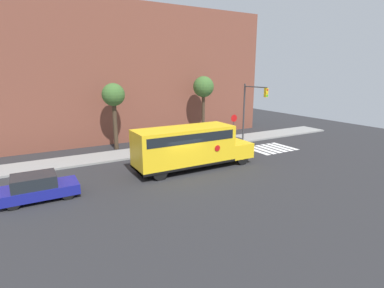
# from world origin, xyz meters

# --- Properties ---
(ground_plane) EXTENTS (60.00, 60.00, 0.00)m
(ground_plane) POSITION_xyz_m (0.00, 0.00, 0.00)
(ground_plane) COLOR #28282B
(sidewalk_strip) EXTENTS (44.00, 3.00, 0.15)m
(sidewalk_strip) POSITION_xyz_m (0.00, 6.50, 0.07)
(sidewalk_strip) COLOR gray
(sidewalk_strip) RESTS_ON ground
(building_backdrop) EXTENTS (32.00, 4.00, 13.47)m
(building_backdrop) POSITION_xyz_m (0.00, 13.00, 6.74)
(building_backdrop) COLOR brown
(building_backdrop) RESTS_ON ground
(crosswalk_stripes) EXTENTS (4.00, 3.20, 0.01)m
(crosswalk_stripes) POSITION_xyz_m (10.51, 2.00, 0.00)
(crosswalk_stripes) COLOR white
(crosswalk_stripes) RESTS_ON ground
(school_bus) EXTENTS (9.08, 2.57, 3.11)m
(school_bus) POSITION_xyz_m (0.94, 0.54, 1.77)
(school_bus) COLOR yellow
(school_bus) RESTS_ON ground
(parked_car) EXTENTS (4.01, 1.89, 1.45)m
(parked_car) POSITION_xyz_m (-8.96, -0.00, 0.71)
(parked_car) COLOR navy
(parked_car) RESTS_ON ground
(stop_sign) EXTENTS (0.71, 0.10, 2.87)m
(stop_sign) POSITION_xyz_m (8.78, 5.50, 1.90)
(stop_sign) COLOR #38383A
(stop_sign) RESTS_ON ground
(traffic_light) EXTENTS (0.28, 3.24, 5.80)m
(traffic_light) POSITION_xyz_m (10.14, 4.69, 3.82)
(traffic_light) COLOR #38383A
(traffic_light) RESTS_ON ground
(tree_near_sidewalk) EXTENTS (2.16, 2.16, 6.51)m
(tree_near_sidewalk) POSITION_xyz_m (7.39, 8.98, 5.28)
(tree_near_sidewalk) COLOR #423323
(tree_near_sidewalk) RESTS_ON ground
(tree_far_sidewalk) EXTENTS (2.02, 2.02, 5.99)m
(tree_far_sidewalk) POSITION_xyz_m (-2.04, 8.91, 4.77)
(tree_far_sidewalk) COLOR #423323
(tree_far_sidewalk) RESTS_ON ground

